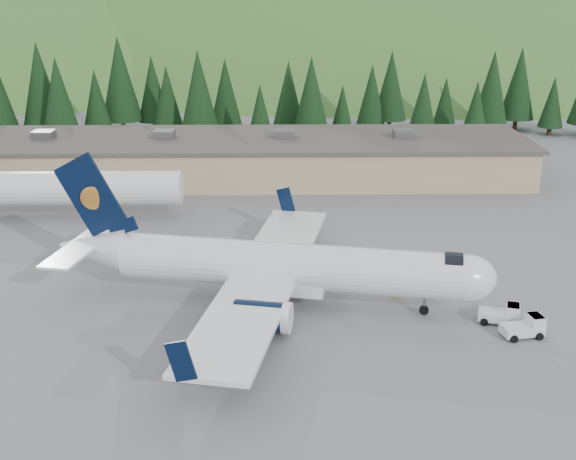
# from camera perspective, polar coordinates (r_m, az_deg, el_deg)

# --- Properties ---
(ground) EXTENTS (600.00, 600.00, 0.00)m
(ground) POSITION_cam_1_polar(r_m,az_deg,el_deg) (56.56, 0.09, -5.84)
(ground) COLOR slate
(airliner) EXTENTS (34.30, 32.40, 11.43)m
(airliner) POSITION_cam_1_polar(r_m,az_deg,el_deg) (55.52, -0.93, -2.91)
(airliner) COLOR white
(airliner) RESTS_ON ground
(second_airliner) EXTENTS (27.50, 11.00, 10.05)m
(second_airliner) POSITION_cam_1_polar(r_m,az_deg,el_deg) (79.79, -18.41, 3.24)
(second_airliner) COLOR white
(second_airliner) RESTS_ON ground
(baggage_tug_a) EXTENTS (3.11, 2.18, 1.54)m
(baggage_tug_a) POSITION_cam_1_polar(r_m,az_deg,el_deg) (54.12, 18.28, -7.29)
(baggage_tug_a) COLOR silver
(baggage_tug_a) RESTS_ON ground
(baggage_tug_b) EXTENTS (3.19, 2.41, 1.54)m
(baggage_tug_b) POSITION_cam_1_polar(r_m,az_deg,el_deg) (55.53, 16.59, -6.41)
(baggage_tug_b) COLOR silver
(baggage_tug_b) RESTS_ON ground
(terminal_building) EXTENTS (71.00, 17.00, 6.10)m
(terminal_building) POSITION_cam_1_polar(r_m,az_deg,el_deg) (91.84, -3.45, 5.76)
(terminal_building) COLOR tan
(terminal_building) RESTS_ON ground
(ramp_worker) EXTENTS (0.75, 0.68, 1.71)m
(ramp_worker) POSITION_cam_1_polar(r_m,az_deg,el_deg) (57.81, 8.46, -4.56)
(ramp_worker) COLOR yellow
(ramp_worker) RESTS_ON ground
(tree_line) EXTENTS (114.56, 18.33, 14.32)m
(tree_line) POSITION_cam_1_polar(r_m,az_deg,el_deg) (115.01, -6.34, 10.94)
(tree_line) COLOR black
(tree_line) RESTS_ON ground
(hills) EXTENTS (614.00, 330.00, 300.00)m
(hills) POSITION_cam_1_polar(r_m,az_deg,el_deg) (284.98, 10.18, -3.09)
(hills) COLOR #3D5A24
(hills) RESTS_ON ground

